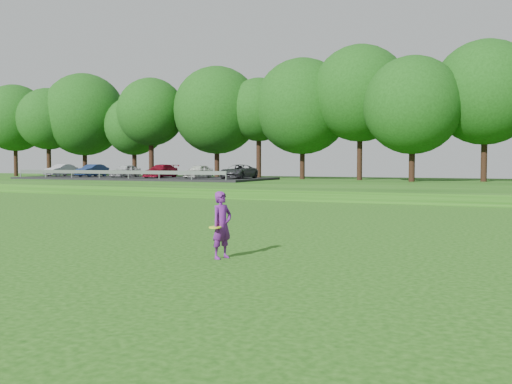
% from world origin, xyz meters
% --- Properties ---
extents(ground, '(140.00, 140.00, 0.00)m').
position_xyz_m(ground, '(0.00, 0.00, 0.00)').
color(ground, '#16430D').
rests_on(ground, ground).
extents(berm, '(130.00, 30.00, 0.60)m').
position_xyz_m(berm, '(0.00, 34.00, 0.30)').
color(berm, '#16430D').
rests_on(berm, ground).
extents(walking_path, '(130.00, 1.60, 0.04)m').
position_xyz_m(walking_path, '(0.00, 20.00, 0.02)').
color(walking_path, gray).
rests_on(walking_path, ground).
extents(treeline, '(104.00, 7.00, 15.00)m').
position_xyz_m(treeline, '(0.00, 38.00, 8.10)').
color(treeline, '#143E0E').
rests_on(treeline, berm).
extents(parking_lot, '(24.00, 9.00, 1.38)m').
position_xyz_m(parking_lot, '(-23.35, 32.82, 1.06)').
color(parking_lot, black).
rests_on(parking_lot, berm).
extents(woman, '(0.51, 0.70, 1.53)m').
position_xyz_m(woman, '(1.86, 0.48, 0.76)').
color(woman, '#651B7D').
rests_on(woman, ground).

